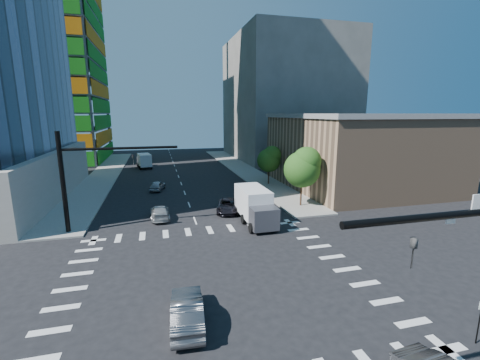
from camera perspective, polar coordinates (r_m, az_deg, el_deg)
name	(u,v)px	position (r m, az deg, el deg)	size (l,w,h in m)	color
ground	(217,279)	(22.01, -4.13, -17.11)	(160.00, 160.00, 0.00)	black
road_markings	(217,279)	(22.01, -4.13, -17.10)	(20.00, 20.00, 0.01)	silver
sidewalk_ne	(243,169)	(61.99, 0.47, 1.96)	(5.00, 60.00, 0.15)	gray
sidewalk_nw	(104,175)	(60.61, -23.01, 0.79)	(5.00, 60.00, 0.15)	gray
construction_building	(34,46)	(85.56, -32.74, 19.40)	(25.16, 34.50, 70.60)	slate
commercial_building	(357,150)	(50.13, 20.07, 4.97)	(20.50, 22.50, 10.60)	#A67F60
bg_building_ne	(285,99)	(80.05, 7.96, 14.07)	(24.00, 30.00, 28.00)	#625E58
signal_mast_nw	(81,173)	(31.61, -26.47, 1.19)	(10.20, 0.40, 9.00)	black
tree_south	(303,167)	(37.05, 11.22, 2.32)	(4.16, 4.16, 6.82)	#382316
tree_north	(270,159)	(48.22, 5.33, 3.80)	(3.54, 3.52, 5.78)	#382316
no_parking_sign	(480,317)	(19.57, 36.86, -18.93)	(0.30, 0.06, 2.20)	black
car_nb_far	(228,206)	(35.37, -2.13, -4.56)	(2.28, 4.94, 1.37)	black
car_sb_near	(160,212)	(34.11, -14.06, -5.58)	(1.85, 4.55, 1.32)	#B9B9B9
car_sb_mid	(157,186)	(46.52, -14.47, -0.97)	(1.58, 3.94, 1.34)	#A3A5AB
car_sb_cross	(187,310)	(17.89, -9.40, -21.87)	(1.59, 4.57, 1.51)	#535458
box_truck_near	(256,209)	(31.44, 2.85, -5.16)	(2.76, 6.39, 3.34)	black
box_truck_far	(144,161)	(66.54, -16.70, 3.18)	(3.22, 5.77, 2.86)	black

